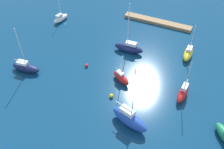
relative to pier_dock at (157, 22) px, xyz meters
The scene contains 11 objects.
water 19.28m from the pier_dock, 82.39° to the left, with size 160.00×160.00×0.00m, color navy.
pier_dock is the anchor object (origin of this frame).
sailboat_red_along_channel 28.14m from the pier_dock, 117.43° to the left, with size 2.14×5.71×9.95m.
sailboat_navy_outer_mooring 15.94m from the pier_dock, 80.02° to the left, with size 7.43×2.49×13.36m.
sailboat_blue_near_pier 36.34m from the pier_dock, 98.45° to the left, with size 8.00×4.34×14.72m.
sailboat_yellow_west_end 16.11m from the pier_dock, 134.14° to the left, with size 2.02×5.78×9.21m.
sailboat_white_far_south 28.20m from the pier_dock, 21.94° to the left, with size 2.62×5.62×9.24m.
sailboat_red_mid_basin 26.03m from the pier_dock, 88.93° to the left, with size 5.06×3.66×7.43m.
sailboat_navy_lone_north 38.76m from the pier_dock, 55.70° to the left, with size 7.01×2.96×11.79m.
mooring_buoy_red 26.85m from the pier_dock, 68.71° to the left, with size 0.79×0.79×0.79m, color red.
mooring_buoy_yellow 31.21m from the pier_dock, 89.06° to the left, with size 0.86×0.86×0.86m, color yellow.
Camera 1 is at (-16.20, 43.10, 40.00)m, focal length 39.99 mm.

